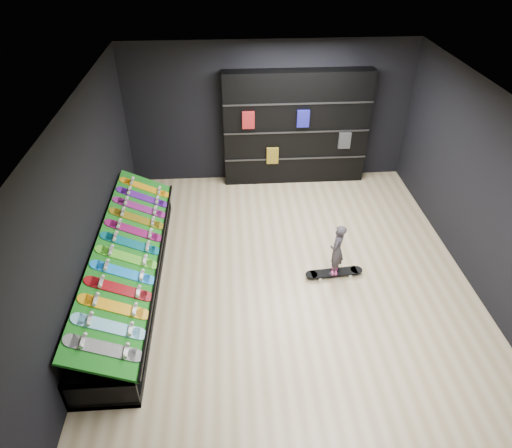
{
  "coord_description": "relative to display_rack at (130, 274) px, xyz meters",
  "views": [
    {
      "loc": [
        -0.89,
        -5.64,
        5.15
      ],
      "look_at": [
        -0.5,
        0.2,
        1.0
      ],
      "focal_mm": 32.0,
      "sensor_mm": 36.0,
      "label": 1
    }
  ],
  "objects": [
    {
      "name": "display_board_4",
      "position": [
        0.06,
        -0.52,
        0.49
      ],
      "size": [
        0.93,
        0.22,
        0.5
      ],
      "primitive_type": null,
      "rotation": [
        0.0,
        0.44,
        0.0
      ],
      "color": "blue",
      "rests_on": "turf_ramp"
    },
    {
      "name": "floor_skateboard",
      "position": [
        3.35,
        0.01,
        -0.2
      ],
      "size": [
        1.0,
        0.3,
        0.09
      ],
      "primitive_type": null,
      "rotation": [
        0.0,
        0.0,
        0.09
      ],
      "color": "black",
      "rests_on": "ground"
    },
    {
      "name": "display_board_1",
      "position": [
        0.06,
        -1.55,
        0.49
      ],
      "size": [
        0.93,
        0.22,
        0.5
      ],
      "primitive_type": null,
      "rotation": [
        0.0,
        0.44,
        0.0
      ],
      "color": "#0CB2E5",
      "rests_on": "turf_ramp"
    },
    {
      "name": "display_board_2",
      "position": [
        0.06,
        -1.21,
        0.49
      ],
      "size": [
        0.93,
        0.22,
        0.5
      ],
      "primitive_type": null,
      "rotation": [
        0.0,
        0.44,
        0.0
      ],
      "color": "yellow",
      "rests_on": "turf_ramp"
    },
    {
      "name": "back_shelving",
      "position": [
        3.11,
        3.32,
        0.97
      ],
      "size": [
        3.05,
        0.36,
        2.44
      ],
      "primitive_type": "cube",
      "color": "black",
      "rests_on": "ground"
    },
    {
      "name": "display_board_5",
      "position": [
        0.06,
        -0.17,
        0.49
      ],
      "size": [
        0.93,
        0.22,
        0.5
      ],
      "primitive_type": null,
      "rotation": [
        0.0,
        0.44,
        0.0
      ],
      "color": "green",
      "rests_on": "turf_ramp"
    },
    {
      "name": "wall_back",
      "position": [
        2.55,
        3.5,
        1.25
      ],
      "size": [
        6.0,
        0.02,
        3.0
      ],
      "primitive_type": "cube",
      "color": "black",
      "rests_on": "ground"
    },
    {
      "name": "display_board_7",
      "position": [
        0.06,
        0.52,
        0.49
      ],
      "size": [
        0.93,
        0.22,
        0.5
      ],
      "primitive_type": null,
      "rotation": [
        0.0,
        0.44,
        0.0
      ],
      "color": "#E5198C",
      "rests_on": "turf_ramp"
    },
    {
      "name": "wall_right",
      "position": [
        5.55,
        0.0,
        1.25
      ],
      "size": [
        0.02,
        7.0,
        3.0
      ],
      "primitive_type": "cube",
      "color": "black",
      "rests_on": "ground"
    },
    {
      "name": "wall_front",
      "position": [
        2.55,
        -3.5,
        1.25
      ],
      "size": [
        6.0,
        0.02,
        3.0
      ],
      "primitive_type": "cube",
      "color": "black",
      "rests_on": "ground"
    },
    {
      "name": "display_board_8",
      "position": [
        0.06,
        0.86,
        0.49
      ],
      "size": [
        0.93,
        0.22,
        0.5
      ],
      "primitive_type": null,
      "rotation": [
        0.0,
        0.44,
        0.0
      ],
      "color": "yellow",
      "rests_on": "turf_ramp"
    },
    {
      "name": "child",
      "position": [
        3.35,
        0.01,
        0.12
      ],
      "size": [
        0.23,
        0.26,
        0.56
      ],
      "primitive_type": "imported",
      "rotation": [
        0.0,
        0.0,
        -2.05
      ],
      "color": "black",
      "rests_on": "floor_skateboard"
    },
    {
      "name": "display_board_6",
      "position": [
        0.06,
        0.17,
        0.49
      ],
      "size": [
        0.93,
        0.22,
        0.5
      ],
      "primitive_type": null,
      "rotation": [
        0.0,
        0.44,
        0.0
      ],
      "color": "#0C8C99",
      "rests_on": "turf_ramp"
    },
    {
      "name": "wall_left",
      "position": [
        -0.45,
        0.0,
        1.25
      ],
      "size": [
        0.02,
        7.0,
        3.0
      ],
      "primitive_type": "cube",
      "color": "black",
      "rests_on": "ground"
    },
    {
      "name": "display_board_0",
      "position": [
        0.06,
        -1.9,
        0.49
      ],
      "size": [
        0.93,
        0.22,
        0.5
      ],
      "primitive_type": null,
      "rotation": [
        0.0,
        0.44,
        0.0
      ],
      "color": "black",
      "rests_on": "turf_ramp"
    },
    {
      "name": "display_board_10",
      "position": [
        0.06,
        1.55,
        0.49
      ],
      "size": [
        0.93,
        0.22,
        0.5
      ],
      "primitive_type": null,
      "rotation": [
        0.0,
        0.44,
        0.0
      ],
      "color": "purple",
      "rests_on": "turf_ramp"
    },
    {
      "name": "ceiling",
      "position": [
        2.55,
        0.0,
        2.75
      ],
      "size": [
        6.0,
        7.0,
        0.01
      ],
      "primitive_type": "cube",
      "color": "white",
      "rests_on": "ground"
    },
    {
      "name": "display_rack",
      "position": [
        0.0,
        0.0,
        0.0
      ],
      "size": [
        0.9,
        4.5,
        0.5
      ],
      "primitive_type": null,
      "color": "black",
      "rests_on": "ground"
    },
    {
      "name": "display_board_9",
      "position": [
        0.06,
        1.21,
        0.49
      ],
      "size": [
        0.93,
        0.22,
        0.5
      ],
      "primitive_type": null,
      "rotation": [
        0.0,
        0.44,
        0.0
      ],
      "color": "#2626BF",
      "rests_on": "turf_ramp"
    },
    {
      "name": "floor",
      "position": [
        2.55,
        0.0,
        -0.25
      ],
      "size": [
        6.0,
        7.0,
        0.01
      ],
      "primitive_type": "cube",
      "color": "tan",
      "rests_on": "ground"
    },
    {
      "name": "display_board_3",
      "position": [
        0.06,
        -0.86,
        0.49
      ],
      "size": [
        0.93,
        0.22,
        0.5
      ],
      "primitive_type": null,
      "rotation": [
        0.0,
        0.44,
        0.0
      ],
      "color": "red",
      "rests_on": "turf_ramp"
    },
    {
      "name": "display_board_11",
      "position": [
        0.06,
        1.9,
        0.49
      ],
      "size": [
        0.93,
        0.22,
        0.5
      ],
      "primitive_type": null,
      "rotation": [
        0.0,
        0.44,
        0.0
      ],
      "color": "orange",
      "rests_on": "turf_ramp"
    },
    {
      "name": "turf_ramp",
      "position": [
        0.05,
        0.0,
        0.46
      ],
      "size": [
        0.92,
        4.5,
        0.46
      ],
      "primitive_type": "cube",
      "rotation": [
        0.0,
        0.44,
        0.0
      ],
      "color": "#0E5A0E",
      "rests_on": "display_rack"
    }
  ]
}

